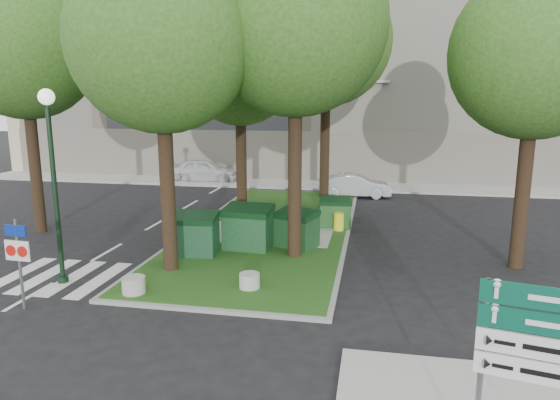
% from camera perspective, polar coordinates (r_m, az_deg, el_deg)
% --- Properties ---
extents(ground, '(120.00, 120.00, 0.00)m').
position_cam_1_polar(ground, '(13.12, -10.48, -12.20)').
color(ground, black).
rests_on(ground, ground).
extents(median_island, '(6.00, 16.00, 0.12)m').
position_cam_1_polar(median_island, '(20.24, -0.96, -3.26)').
color(median_island, '#264B15').
rests_on(median_island, ground).
extents(median_kerb, '(6.30, 16.30, 0.10)m').
position_cam_1_polar(median_kerb, '(20.24, -0.96, -3.29)').
color(median_kerb, gray).
rests_on(median_kerb, ground).
extents(building_sidewalk, '(42.00, 3.00, 0.12)m').
position_cam_1_polar(building_sidewalk, '(30.43, 2.15, 1.78)').
color(building_sidewalk, '#999993').
rests_on(building_sidewalk, ground).
extents(zebra_crossing, '(5.00, 3.00, 0.01)m').
position_cam_1_polar(zebra_crossing, '(15.99, -21.25, -8.37)').
color(zebra_crossing, silver).
rests_on(zebra_crossing, ground).
extents(apartment_building, '(41.00, 12.00, 16.00)m').
position_cam_1_polar(apartment_building, '(37.52, 4.05, 15.78)').
color(apartment_building, '#C4BA93').
rests_on(apartment_building, ground).
extents(tree_median_near_left, '(5.20, 5.20, 10.53)m').
position_cam_1_polar(tree_median_near_left, '(15.07, -13.15, 19.19)').
color(tree_median_near_left, black).
rests_on(tree_median_near_left, ground).
extents(tree_median_near_right, '(5.60, 5.60, 11.46)m').
position_cam_1_polar(tree_median_near_right, '(16.12, 2.20, 21.36)').
color(tree_median_near_right, black).
rests_on(tree_median_near_right, ground).
extents(tree_median_mid, '(4.80, 4.80, 9.99)m').
position_cam_1_polar(tree_median_mid, '(20.99, -4.35, 16.30)').
color(tree_median_mid, black).
rests_on(tree_median_mid, ground).
extents(tree_median_far, '(5.80, 5.80, 11.93)m').
position_cam_1_polar(tree_median_far, '(23.51, 5.63, 19.05)').
color(tree_median_far, black).
rests_on(tree_median_far, ground).
extents(tree_street_left, '(5.40, 5.40, 11.00)m').
position_cam_1_polar(tree_street_left, '(21.65, -27.14, 16.75)').
color(tree_street_left, black).
rests_on(tree_street_left, ground).
extents(tree_street_right, '(5.00, 5.00, 10.06)m').
position_cam_1_polar(tree_street_right, '(16.93, 27.65, 16.20)').
color(tree_street_right, black).
rests_on(tree_street_right, ground).
extents(dumpster_a, '(1.62, 1.19, 1.43)m').
position_cam_1_polar(dumpster_a, '(16.87, -9.77, -3.85)').
color(dumpster_a, '#0F371D').
rests_on(dumpster_a, median_island).
extents(dumpster_b, '(1.73, 1.28, 1.53)m').
position_cam_1_polar(dumpster_b, '(17.30, -3.64, -3.16)').
color(dumpster_b, '#113D1C').
rests_on(dumpster_b, median_island).
extents(dumpster_c, '(1.71, 1.51, 1.33)m').
position_cam_1_polar(dumpster_c, '(17.47, 1.86, -3.31)').
color(dumpster_c, '#103716').
rests_on(dumpster_c, median_island).
extents(dumpster_d, '(1.39, 1.05, 1.20)m').
position_cam_1_polar(dumpster_d, '(20.34, 6.30, -1.41)').
color(dumpster_d, '#164615').
rests_on(dumpster_d, median_island).
extents(bollard_left, '(0.62, 0.62, 0.44)m').
position_cam_1_polar(bollard_left, '(14.09, -16.38, -9.30)').
color(bollard_left, '#A6A6A1').
rests_on(bollard_left, median_island).
extents(bollard_right, '(0.57, 0.57, 0.41)m').
position_cam_1_polar(bollard_right, '(13.91, -3.51, -9.18)').
color(bollard_right, '#A9A9A4').
rests_on(bollard_right, median_island).
extents(bollard_mid, '(0.61, 0.61, 0.44)m').
position_cam_1_polar(bollard_mid, '(17.26, -4.20, -4.96)').
color(bollard_mid, gray).
rests_on(bollard_mid, median_island).
extents(litter_bin, '(0.40, 0.40, 0.70)m').
position_cam_1_polar(litter_bin, '(19.78, 6.72, -2.47)').
color(litter_bin, '#E1F11C').
rests_on(litter_bin, median_island).
extents(street_lamp, '(0.44, 0.44, 5.50)m').
position_cam_1_polar(street_lamp, '(15.17, -24.56, 3.76)').
color(street_lamp, black).
rests_on(street_lamp, ground).
extents(traffic_sign_pole, '(0.70, 0.09, 2.34)m').
position_cam_1_polar(traffic_sign_pole, '(14.02, -27.73, -5.29)').
color(traffic_sign_pole, slate).
rests_on(traffic_sign_pole, ground).
extents(directional_sign, '(1.35, 0.35, 2.75)m').
position_cam_1_polar(directional_sign, '(7.71, 26.69, -15.09)').
color(directional_sign, slate).
rests_on(directional_sign, sidewalk_corner).
extents(car_white, '(4.44, 1.94, 1.49)m').
position_cam_1_polar(car_white, '(32.05, -8.56, 3.39)').
color(car_white, silver).
rests_on(car_white, ground).
extents(car_silver, '(3.92, 1.72, 1.25)m').
position_cam_1_polar(car_silver, '(27.06, 8.54, 1.64)').
color(car_silver, '#B0B1B8').
rests_on(car_silver, ground).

